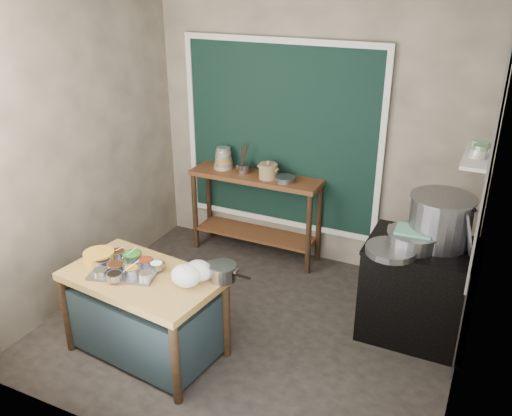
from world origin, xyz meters
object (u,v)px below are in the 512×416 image
at_px(saucepan, 222,272).
at_px(utensil_cup, 244,168).
at_px(prep_table, 145,315).
at_px(yellow_basin, 99,257).
at_px(stock_pot, 440,220).
at_px(condiment_tray, 126,270).
at_px(ceramic_crock, 268,172).
at_px(stove_block, 418,292).
at_px(back_counter, 256,215).
at_px(steamer, 413,239).

xyz_separation_m(saucepan, utensil_cup, (-0.68, 1.75, 0.19)).
distance_m(prep_table, utensil_cup, 2.07).
xyz_separation_m(yellow_basin, stock_pot, (2.50, 1.28, 0.29)).
bearing_deg(yellow_basin, saucepan, 10.94).
bearing_deg(condiment_tray, ceramic_crock, 78.81).
relative_size(condiment_tray, saucepan, 2.23).
bearing_deg(saucepan, stove_block, 39.64).
bearing_deg(back_counter, condiment_tray, -96.38).
bearing_deg(steamer, stock_pot, 42.52).
bearing_deg(ceramic_crock, steamer, -25.28).
bearing_deg(stock_pot, utensil_cup, 162.63).
bearing_deg(steamer, saucepan, -144.11).
bearing_deg(saucepan, back_counter, 110.42).
height_order(stove_block, yellow_basin, stove_block).
xyz_separation_m(stove_block, stock_pot, (0.08, 0.08, 0.67)).
xyz_separation_m(back_counter, condiment_tray, (-0.22, -1.96, 0.29)).
height_order(saucepan, steamer, steamer).
bearing_deg(stock_pot, steamer, -137.48).
bearing_deg(steamer, prep_table, -148.70).
bearing_deg(utensil_cup, saucepan, -68.70).
xyz_separation_m(saucepan, ceramic_crock, (-0.37, 1.70, 0.21)).
bearing_deg(steamer, back_counter, 155.80).
relative_size(stove_block, ceramic_crock, 4.33).
bearing_deg(yellow_basin, condiment_tray, -5.46).
xyz_separation_m(condiment_tray, yellow_basin, (-0.29, 0.03, 0.04)).
bearing_deg(condiment_tray, yellow_basin, 174.54).
relative_size(condiment_tray, steamer, 1.21).
bearing_deg(utensil_cup, stove_block, -19.99).
bearing_deg(saucepan, yellow_basin, -165.78).
relative_size(utensil_cup, steamer, 0.38).
relative_size(stock_pot, steamer, 1.25).
distance_m(stove_block, saucepan, 1.74).
distance_m(utensil_cup, stock_pot, 2.23).
bearing_deg(condiment_tray, saucepan, 16.97).
xyz_separation_m(saucepan, steamer, (1.27, 0.92, 0.14)).
relative_size(stove_block, utensil_cup, 5.46).
bearing_deg(prep_table, back_counter, 94.61).
height_order(back_counter, condiment_tray, back_counter).
height_order(prep_table, yellow_basin, yellow_basin).
xyz_separation_m(ceramic_crock, stock_pot, (1.82, -0.62, 0.07)).
height_order(stove_block, condiment_tray, stove_block).
bearing_deg(back_counter, ceramic_crock, -12.28).
height_order(yellow_basin, stock_pot, stock_pot).
distance_m(condiment_tray, stock_pot, 2.59).
xyz_separation_m(stove_block, saucepan, (-1.36, -1.00, 0.39)).
height_order(yellow_basin, utensil_cup, utensil_cup).
bearing_deg(ceramic_crock, prep_table, -97.04).
relative_size(back_counter, condiment_tray, 2.78).
xyz_separation_m(prep_table, yellow_basin, (-0.44, 0.02, 0.42)).
xyz_separation_m(yellow_basin, steamer, (2.32, 1.12, 0.15)).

